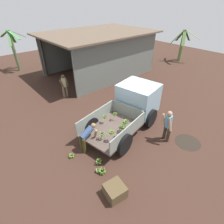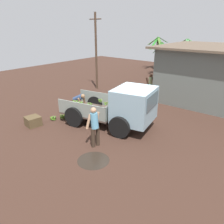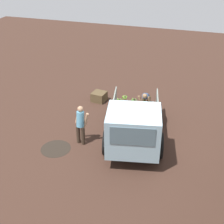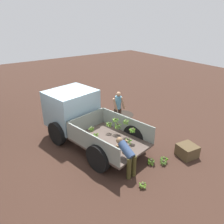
# 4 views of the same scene
# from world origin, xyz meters

# --- Properties ---
(ground) EXTENTS (36.00, 36.00, 0.00)m
(ground) POSITION_xyz_m (0.00, 0.00, 0.00)
(ground) COLOR #3B261D
(mud_patch_0) EXTENTS (1.15, 1.15, 0.01)m
(mud_patch_0) POSITION_xyz_m (0.79, -3.20, 0.00)
(mud_patch_0) COLOR black
(mud_patch_0) RESTS_ON ground
(cargo_truck) EXTENTS (4.63, 2.79, 1.97)m
(cargo_truck) POSITION_xyz_m (0.07, -0.33, 1.06)
(cargo_truck) COLOR #514139
(cargo_truck) RESTS_ON ground
(utility_pole) EXTENTS (1.07, 0.15, 5.33)m
(utility_pole) POSITION_xyz_m (-5.62, 3.85, 2.76)
(utility_pole) COLOR #463326
(utility_pole) RESTS_ON ground
(banana_palm_0) EXTENTS (2.92, 2.42, 3.39)m
(banana_palm_0) POSITION_xyz_m (-2.11, 11.78, 1.91)
(banana_palm_0) COLOR #556B40
(banana_palm_0) RESTS_ON ground
(banana_palm_1) EXTENTS (2.02, 2.25, 3.02)m
(banana_palm_1) POSITION_xyz_m (-4.34, 11.34, 1.66)
(banana_palm_1) COLOR #667C4A
(banana_palm_1) RESTS_ON ground
(banana_palm_3) EXTENTS (2.30, 2.31, 3.34)m
(banana_palm_3) POSITION_xyz_m (-5.98, 13.64, 1.87)
(banana_palm_3) COLOR #6F7B56
(banana_palm_3) RESTS_ON ground
(person_foreground_visitor) EXTENTS (0.43, 0.65, 1.62)m
(person_foreground_visitor) POSITION_xyz_m (0.11, -2.40, 0.90)
(person_foreground_visitor) COLOR #37291F
(person_foreground_visitor) RESTS_ON ground
(person_worker_loading) EXTENTS (0.81, 0.59, 1.18)m
(person_worker_loading) POSITION_xyz_m (-2.93, -0.50, 0.72)
(person_worker_loading) COLOR #403A1A
(person_worker_loading) RESTS_ON ground
(person_bystander_near_shed) EXTENTS (0.63, 0.31, 1.58)m
(person_bystander_near_shed) POSITION_xyz_m (-1.37, 4.41, 0.88)
(person_bystander_near_shed) COLOR brown
(person_bystander_near_shed) RESTS_ON ground
(banana_bunch_on_ground_0) EXTENTS (0.22, 0.22, 0.19)m
(banana_bunch_on_ground_0) POSITION_xyz_m (-3.34, -1.82, 0.11)
(banana_bunch_on_ground_0) COLOR #4B4330
(banana_bunch_on_ground_0) RESTS_ON ground
(banana_bunch_on_ground_1) EXTENTS (0.29, 0.29, 0.21)m
(banana_bunch_on_ground_1) POSITION_xyz_m (-3.25, -1.94, 0.12)
(banana_bunch_on_ground_1) COLOR #463F2D
(banana_bunch_on_ground_1) RESTS_ON ground
(banana_bunch_on_ground_2) EXTENTS (0.30, 0.30, 0.23)m
(banana_bunch_on_ground_2) POSITION_xyz_m (-3.08, -1.49, 0.13)
(banana_bunch_on_ground_2) COLOR brown
(banana_bunch_on_ground_2) RESTS_ON ground
(banana_bunch_on_ground_3) EXTENTS (0.25, 0.25, 0.19)m
(banana_bunch_on_ground_3) POSITION_xyz_m (-3.74, -0.49, 0.10)
(banana_bunch_on_ground_3) COLOR brown
(banana_bunch_on_ground_3) RESTS_ON ground
(wooden_crate_0) EXTENTS (0.72, 0.72, 0.45)m
(wooden_crate_0) POSITION_xyz_m (-3.47, -2.92, 0.23)
(wooden_crate_0) COLOR brown
(wooden_crate_0) RESTS_ON ground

